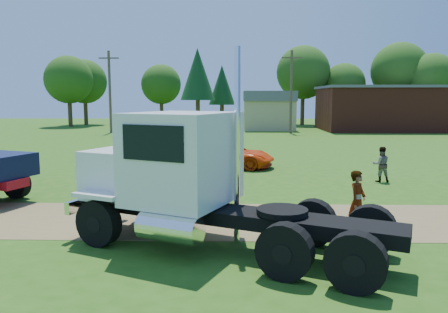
{
  "coord_description": "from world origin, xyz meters",
  "views": [
    {
      "loc": [
        -0.16,
        -13.43,
        3.83
      ],
      "look_at": [
        -0.58,
        3.26,
        1.6
      ],
      "focal_mm": 35.0,
      "sensor_mm": 36.0,
      "label": 1
    }
  ],
  "objects": [
    {
      "name": "white_semi_tractor",
      "position": [
        -1.45,
        -2.2,
        1.76
      ],
      "size": [
        8.58,
        5.77,
        5.15
      ],
      "rotation": [
        0.0,
        0.0,
        -0.42
      ],
      "color": "black",
      "rests_on": "ground"
    },
    {
      "name": "tree_row",
      "position": [
        4.75,
        49.08,
        6.77
      ],
      "size": [
        55.67,
        13.88,
        11.65
      ],
      "color": "#3A2418",
      "rests_on": "ground"
    },
    {
      "name": "brick_building",
      "position": [
        18.0,
        40.0,
        2.66
      ],
      "size": [
        15.4,
        10.4,
        5.3
      ],
      "color": "maroon",
      "rests_on": "ground"
    },
    {
      "name": "spectator_b",
      "position": [
        6.58,
        6.58,
        0.82
      ],
      "size": [
        0.81,
        0.65,
        1.63
      ],
      "primitive_type": "imported",
      "rotation": [
        0.0,
        0.0,
        3.11
      ],
      "color": "#999999",
      "rests_on": "ground"
    },
    {
      "name": "ground",
      "position": [
        0.0,
        0.0,
        0.0
      ],
      "size": [
        140.0,
        140.0,
        0.0
      ],
      "primitive_type": "plane",
      "color": "#275212",
      "rests_on": "ground"
    },
    {
      "name": "spectator_a",
      "position": [
        3.35,
        -1.15,
        0.9
      ],
      "size": [
        0.74,
        0.78,
        1.8
      ],
      "primitive_type": "imported",
      "rotation": [
        0.0,
        0.0,
        0.91
      ],
      "color": "#999999",
      "rests_on": "ground"
    },
    {
      "name": "orange_pickup",
      "position": [
        -0.41,
        10.68,
        0.68
      ],
      "size": [
        5.29,
        3.44,
        1.35
      ],
      "primitive_type": "imported",
      "rotation": [
        0.0,
        0.0,
        1.31
      ],
      "color": "#E6450A",
      "rests_on": "ground"
    },
    {
      "name": "tan_shed",
      "position": [
        4.0,
        40.0,
        2.42
      ],
      "size": [
        6.2,
        5.4,
        4.7
      ],
      "color": "tan",
      "rests_on": "ground"
    },
    {
      "name": "dirt_track",
      "position": [
        0.0,
        0.0,
        0.01
      ],
      "size": [
        120.0,
        4.2,
        0.01
      ],
      "primitive_type": "cube",
      "color": "brown",
      "rests_on": "ground"
    },
    {
      "name": "utility_poles",
      "position": [
        6.0,
        35.0,
        4.71
      ],
      "size": [
        42.2,
        0.28,
        9.0
      ],
      "color": "#4C3A2B",
      "rests_on": "ground"
    }
  ]
}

